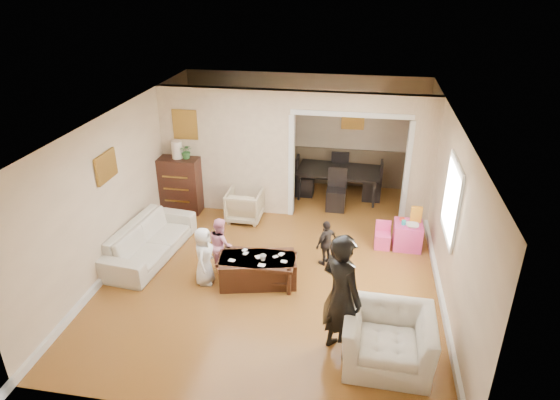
% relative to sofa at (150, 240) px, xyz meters
% --- Properties ---
extents(floor, '(7.00, 7.00, 0.00)m').
position_rel_sofa_xyz_m(floor, '(2.27, 0.31, -0.31)').
color(floor, '#A3632A').
rests_on(floor, ground).
extents(partition_left, '(2.75, 0.18, 2.60)m').
position_rel_sofa_xyz_m(partition_left, '(0.89, 2.11, 0.99)').
color(partition_left, beige).
rests_on(partition_left, ground).
extents(partition_right, '(0.55, 0.18, 2.60)m').
position_rel_sofa_xyz_m(partition_right, '(4.74, 2.11, 0.99)').
color(partition_right, beige).
rests_on(partition_right, ground).
extents(partition_header, '(2.22, 0.18, 0.35)m').
position_rel_sofa_xyz_m(partition_header, '(3.37, 2.11, 2.12)').
color(partition_header, beige).
rests_on(partition_header, partition_right).
extents(window_pane, '(0.03, 0.95, 1.10)m').
position_rel_sofa_xyz_m(window_pane, '(5.00, -0.09, 1.24)').
color(window_pane, white).
rests_on(window_pane, ground).
extents(framed_art_partition, '(0.45, 0.03, 0.55)m').
position_rel_sofa_xyz_m(framed_art_partition, '(0.07, 2.01, 1.54)').
color(framed_art_partition, brown).
rests_on(framed_art_partition, partition_left).
extents(framed_art_sofa_wall, '(0.03, 0.55, 0.40)m').
position_rel_sofa_xyz_m(framed_art_sofa_wall, '(-0.44, -0.29, 1.49)').
color(framed_art_sofa_wall, brown).
extents(framed_art_alcove, '(0.45, 0.03, 0.55)m').
position_rel_sofa_xyz_m(framed_art_alcove, '(3.37, 3.75, 1.39)').
color(framed_art_alcove, brown).
extents(sofa, '(1.05, 2.19, 0.62)m').
position_rel_sofa_xyz_m(sofa, '(0.00, 0.00, 0.00)').
color(sofa, beige).
rests_on(sofa, ground).
extents(armchair_back, '(0.69, 0.71, 0.64)m').
position_rel_sofa_xyz_m(armchair_back, '(1.34, 1.65, 0.01)').
color(armchair_back, '#C8B68B').
rests_on(armchair_back, ground).
extents(armchair_front, '(1.17, 1.03, 0.74)m').
position_rel_sofa_xyz_m(armchair_front, '(4.11, -1.97, 0.06)').
color(armchair_front, beige).
rests_on(armchair_front, ground).
extents(dresser, '(0.86, 0.49, 1.19)m').
position_rel_sofa_xyz_m(dresser, '(-0.09, 1.85, 0.28)').
color(dresser, '#351910').
rests_on(dresser, ground).
extents(table_lamp, '(0.22, 0.22, 0.36)m').
position_rel_sofa_xyz_m(table_lamp, '(-0.09, 1.85, 1.06)').
color(table_lamp, beige).
rests_on(table_lamp, dresser).
extents(potted_plant, '(0.28, 0.24, 0.31)m').
position_rel_sofa_xyz_m(potted_plant, '(0.11, 1.85, 1.03)').
color(potted_plant, '#3F7E38').
rests_on(potted_plant, dresser).
extents(coffee_table, '(1.34, 0.88, 0.46)m').
position_rel_sofa_xyz_m(coffee_table, '(2.07, -0.48, -0.08)').
color(coffee_table, '#3C1C13').
rests_on(coffee_table, ground).
extents(coffee_cup, '(0.13, 0.13, 0.10)m').
position_rel_sofa_xyz_m(coffee_cup, '(2.17, -0.53, 0.20)').
color(coffee_cup, beige).
rests_on(coffee_cup, coffee_table).
extents(play_table, '(0.51, 0.51, 0.48)m').
position_rel_sofa_xyz_m(play_table, '(4.55, 1.10, -0.07)').
color(play_table, '#DA398C').
rests_on(play_table, ground).
extents(cereal_box, '(0.20, 0.07, 0.30)m').
position_rel_sofa_xyz_m(cereal_box, '(4.67, 1.20, 0.33)').
color(cereal_box, yellow).
rests_on(cereal_box, play_table).
extents(cyan_cup, '(0.08, 0.08, 0.08)m').
position_rel_sofa_xyz_m(cyan_cup, '(4.45, 1.05, 0.22)').
color(cyan_cup, '#27C5C2').
rests_on(cyan_cup, play_table).
extents(toy_block, '(0.10, 0.08, 0.05)m').
position_rel_sofa_xyz_m(toy_block, '(4.43, 1.22, 0.20)').
color(toy_block, red).
rests_on(toy_block, play_table).
extents(play_bowl, '(0.23, 0.23, 0.06)m').
position_rel_sofa_xyz_m(play_bowl, '(4.60, 0.98, 0.20)').
color(play_bowl, silver).
rests_on(play_bowl, play_table).
extents(dining_table, '(1.88, 1.13, 0.64)m').
position_rel_sofa_xyz_m(dining_table, '(3.14, 3.08, 0.01)').
color(dining_table, black).
rests_on(dining_table, ground).
extents(adult_person, '(0.77, 0.76, 1.79)m').
position_rel_sofa_xyz_m(adult_person, '(3.48, -1.85, 0.59)').
color(adult_person, black).
rests_on(adult_person, ground).
extents(child_kneel_a, '(0.34, 0.50, 1.00)m').
position_rel_sofa_xyz_m(child_kneel_a, '(1.22, -0.63, 0.19)').
color(child_kneel_a, white).
rests_on(child_kneel_a, ground).
extents(child_kneel_b, '(0.56, 0.59, 0.96)m').
position_rel_sofa_xyz_m(child_kneel_b, '(1.37, -0.18, 0.17)').
color(child_kneel_b, pink).
rests_on(child_kneel_b, ground).
extents(child_toddler, '(0.46, 0.51, 0.84)m').
position_rel_sofa_xyz_m(child_toddler, '(3.12, 0.27, 0.11)').
color(child_toddler, black).
rests_on(child_toddler, ground).
extents(craft_papers, '(0.94, 0.51, 0.00)m').
position_rel_sofa_xyz_m(craft_papers, '(2.11, -0.47, 0.15)').
color(craft_papers, white).
rests_on(craft_papers, coffee_table).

